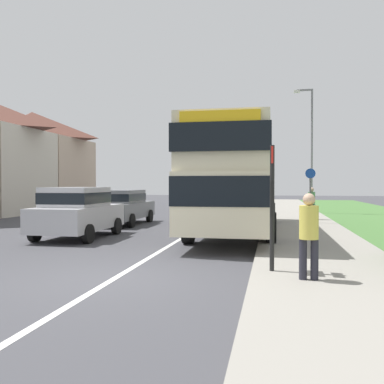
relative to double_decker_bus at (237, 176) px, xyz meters
The scene contains 11 objects.
ground_plane 8.29m from the double_decker_bus, 102.41° to the right, with size 120.00×120.00×0.00m, color #424247.
lane_marking_centre 2.75m from the double_decker_bus, behind, with size 0.14×60.00×0.01m, color silver.
pavement_near_side 3.72m from the double_decker_bus, 36.39° to the right, with size 3.20×68.00×0.12m, color gray.
double_decker_bus is the anchor object (origin of this frame).
parked_car_silver 5.84m from the double_decker_bus, 155.40° to the right, with size 2.00×3.91×1.73m.
parked_car_grey 6.03m from the double_decker_bus, 155.67° to the left, with size 1.89×4.35×1.56m.
pedestrian_at_stop 8.18m from the double_decker_bus, 76.22° to the right, with size 0.34×0.34×1.67m.
pedestrian_walking_away 6.38m from the double_decker_bus, 60.00° to the left, with size 0.34×0.34×1.67m.
bus_stop_sign 7.33m from the double_decker_bus, 79.92° to the right, with size 0.09×0.52×2.60m.
cycle_route_sign 4.73m from the double_decker_bus, 51.26° to the left, with size 0.44×0.08×2.52m.
street_lamp_mid 11.55m from the double_decker_bus, 72.02° to the left, with size 1.14×0.20×7.56m.
Camera 1 is at (3.01, -7.83, 1.84)m, focal length 39.54 mm.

